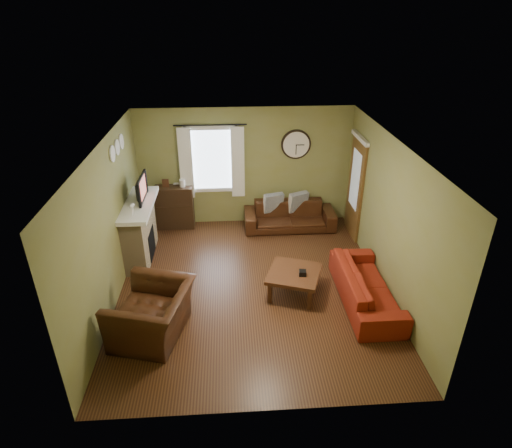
{
  "coord_description": "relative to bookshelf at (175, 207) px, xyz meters",
  "views": [
    {
      "loc": [
        -0.34,
        -6.21,
        4.52
      ],
      "look_at": [
        0.1,
        0.4,
        1.05
      ],
      "focal_mm": 30.0,
      "sensor_mm": 36.0,
      "label": 1
    }
  ],
  "objects": [
    {
      "name": "door",
      "position": [
        3.83,
        -0.56,
        0.57
      ],
      "size": [
        0.05,
        0.9,
        2.1
      ],
      "primitive_type": "cube",
      "color": "brown",
      "rests_on": "floor"
    },
    {
      "name": "medallion_left",
      "position": [
        -0.72,
        -1.61,
        1.77
      ],
      "size": [
        0.28,
        0.28,
        0.03
      ],
      "primitive_type": "cylinder",
      "color": "white",
      "rests_on": "wall_left"
    },
    {
      "name": "wall_clock",
      "position": [
        2.66,
        0.14,
        1.32
      ],
      "size": [
        0.64,
        0.06,
        0.64
      ],
      "primitive_type": null,
      "color": "white",
      "rests_on": "wall_back"
    },
    {
      "name": "wall_right",
      "position": [
        3.86,
        -2.41,
        0.82
      ],
      "size": [
        0.0,
        5.2,
        2.6
      ],
      "primitive_type": "cube",
      "color": "olive",
      "rests_on": "ground"
    },
    {
      "name": "pillow_right",
      "position": [
        2.17,
        -0.06,
        0.07
      ],
      "size": [
        0.45,
        0.24,
        0.44
      ],
      "primitive_type": "cube",
      "rotation": [
        0.0,
        0.0,
        0.27
      ],
      "color": "gray",
      "rests_on": "sofa_brown"
    },
    {
      "name": "curtain_right",
      "position": [
        1.41,
        0.07,
        0.97
      ],
      "size": [
        0.28,
        0.04,
        1.55
      ],
      "primitive_type": "cube",
      "color": "white",
      "rests_on": "wall_back"
    },
    {
      "name": "wall_front",
      "position": [
        1.56,
        -5.01,
        0.82
      ],
      "size": [
        4.6,
        0.0,
        2.6
      ],
      "primitive_type": "cube",
      "color": "olive",
      "rests_on": "ground"
    },
    {
      "name": "sofa_red",
      "position": [
        3.44,
        -2.92,
        -0.19
      ],
      "size": [
        0.79,
        2.03,
        0.59
      ],
      "primitive_type": "imported",
      "rotation": [
        0.0,
        0.0,
        1.57
      ],
      "color": "maroon",
      "rests_on": "floor"
    },
    {
      "name": "floor",
      "position": [
        1.56,
        -2.41,
        -0.48
      ],
      "size": [
        4.6,
        5.2,
        0.0
      ],
      "primitive_type": "cube",
      "color": "#432514",
      "rests_on": "ground"
    },
    {
      "name": "medallion_mid",
      "position": [
        -0.72,
        -1.26,
        1.77
      ],
      "size": [
        0.28,
        0.28,
        0.03
      ],
      "primitive_type": "cylinder",
      "color": "white",
      "rests_on": "wall_left"
    },
    {
      "name": "wall_back",
      "position": [
        1.56,
        0.19,
        0.82
      ],
      "size": [
        4.6,
        0.0,
        2.6
      ],
      "primitive_type": "cube",
      "color": "olive",
      "rests_on": "ground"
    },
    {
      "name": "pillow_left",
      "position": [
        2.72,
        -0.05,
        0.07
      ],
      "size": [
        0.46,
        0.31,
        0.45
      ],
      "primitive_type": "cube",
      "rotation": [
        0.0,
        0.0,
        0.42
      ],
      "color": "gray",
      "rests_on": "sofa_brown"
    },
    {
      "name": "coffee_table",
      "position": [
        2.26,
        -2.65,
        -0.26
      ],
      "size": [
        1.07,
        1.07,
        0.45
      ],
      "primitive_type": null,
      "rotation": [
        0.0,
        0.0,
        -0.34
      ],
      "color": "#452514",
      "rests_on": "floor"
    },
    {
      "name": "wall_left",
      "position": [
        -0.74,
        -2.41,
        0.82
      ],
      "size": [
        0.0,
        5.2,
        2.6
      ],
      "primitive_type": "cube",
      "color": "olive",
      "rests_on": "ground"
    },
    {
      "name": "tv_screen",
      "position": [
        -0.41,
        -1.11,
        0.93
      ],
      "size": [
        0.02,
        0.62,
        0.36
      ],
      "primitive_type": "cube",
      "color": "#994C3F",
      "rests_on": "mantel"
    },
    {
      "name": "wine_glass_b",
      "position": [
        -0.49,
        -1.71,
        0.8
      ],
      "size": [
        0.07,
        0.07,
        0.2
      ],
      "primitive_type": null,
      "color": "white",
      "rests_on": "mantel"
    },
    {
      "name": "sofa_brown",
      "position": [
        2.52,
        -0.22,
        -0.19
      ],
      "size": [
        1.98,
        0.78,
        0.58
      ],
      "primitive_type": "imported",
      "color": "#351A0C",
      "rests_on": "floor"
    },
    {
      "name": "fireplace",
      "position": [
        -0.54,
        -1.26,
        0.07
      ],
      "size": [
        0.4,
        1.4,
        1.1
      ],
      "primitive_type": "cube",
      "color": "tan",
      "rests_on": "floor"
    },
    {
      "name": "curtain_rod",
      "position": [
        0.86,
        0.07,
        1.79
      ],
      "size": [
        0.03,
        0.03,
        1.5
      ],
      "primitive_type": "cylinder",
      "color": "black",
      "rests_on": "wall_back"
    },
    {
      "name": "medallion_right",
      "position": [
        -0.72,
        -0.91,
        1.77
      ],
      "size": [
        0.28,
        0.28,
        0.03
      ],
      "primitive_type": "cylinder",
      "color": "white",
      "rests_on": "wall_left"
    },
    {
      "name": "armchair",
      "position": [
        0.01,
        -3.51,
        -0.09
      ],
      "size": [
        1.33,
        1.43,
        0.78
      ],
      "primitive_type": "imported",
      "rotation": [
        0.0,
        0.0,
        -1.83
      ],
      "color": "#351A0C",
      "rests_on": "floor"
    },
    {
      "name": "firebox",
      "position": [
        -0.35,
        -1.26,
        -0.18
      ],
      "size": [
        0.04,
        0.6,
        0.55
      ],
      "primitive_type": "cube",
      "color": "black",
      "rests_on": "fireplace"
    },
    {
      "name": "window_pane",
      "position": [
        0.86,
        0.17,
        1.02
      ],
      "size": [
        1.0,
        0.02,
        1.3
      ],
      "primitive_type": null,
      "color": "silver",
      "rests_on": "wall_back"
    },
    {
      "name": "bookshelf",
      "position": [
        0.0,
        0.0,
        0.0
      ],
      "size": [
        0.81,
        0.34,
        0.96
      ],
      "primitive_type": null,
      "color": "black",
      "rests_on": "floor"
    },
    {
      "name": "ceiling",
      "position": [
        1.56,
        -2.41,
        2.12
      ],
      "size": [
        4.6,
        5.2,
        0.0
      ],
      "primitive_type": "cube",
      "color": "white",
      "rests_on": "ground"
    },
    {
      "name": "wine_glass_a",
      "position": [
        -0.49,
        -1.79,
        0.8
      ],
      "size": [
        0.07,
        0.07,
        0.21
      ],
      "primitive_type": null,
      "color": "white",
      "rests_on": "mantel"
    },
    {
      "name": "tv",
      "position": [
        -0.49,
        -1.11,
        0.87
      ],
      "size": [
        0.08,
        0.6,
        0.35
      ],
      "primitive_type": "imported",
      "rotation": [
        0.0,
        0.0,
        1.57
      ],
      "color": "black",
      "rests_on": "mantel"
    },
    {
      "name": "curtain_left",
      "position": [
        0.31,
        0.07,
        0.97
      ],
      "size": [
        0.28,
        0.04,
        1.55
      ],
      "primitive_type": "cube",
      "color": "white",
      "rests_on": "wall_back"
    },
    {
      "name": "tissue_box",
      "position": [
        2.39,
        -2.75,
        -0.08
      ],
      "size": [
        0.13,
        0.13,
        0.09
      ],
      "primitive_type": "cube",
      "rotation": [
        0.0,
        0.0,
        -0.13
      ],
      "color": "black",
      "rests_on": "coffee_table"
    },
    {
      "name": "mantel",
      "position": [
        -0.51,
        -1.26,
        0.66
      ],
      "size": [
        0.58,
        1.6,
        0.08
      ],
      "primitive_type": "cube",
      "color": "white",
      "rests_on": "fireplace"
    },
    {
      "name": "book",
      "position": [
        -0.01,
        0.21,
        0.48
      ],
      "size": [
        0.17,
        0.22,
        0.02
      ],
      "primitive_type": "imported",
      "rotation": [
        0.0,
        0.0,
        -0.05
      ],
      "color": "#452514",
      "rests_on": "bookshelf"
    }
  ]
}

